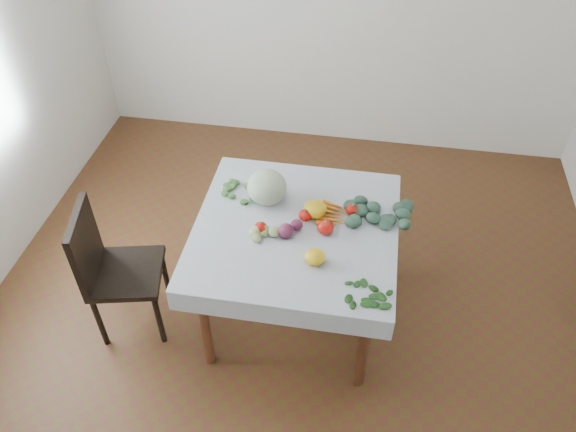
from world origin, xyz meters
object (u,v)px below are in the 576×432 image
at_px(cabbage, 267,187).
at_px(heirloom_back, 315,209).
at_px(carrot_bunch, 335,214).
at_px(table, 295,240).
at_px(chair, 109,265).

height_order(cabbage, heirloom_back, cabbage).
distance_m(cabbage, carrot_bunch, 0.42).
relative_size(table, cabbage, 4.41).
relative_size(cabbage, heirloom_back, 1.74).
distance_m(heirloom_back, carrot_bunch, 0.12).
bearing_deg(heirloom_back, cabbage, 165.47).
bearing_deg(carrot_bunch, cabbage, 170.47).
distance_m(table, carrot_bunch, 0.27).
xyz_separation_m(chair, carrot_bunch, (1.25, 0.37, 0.25)).
relative_size(table, chair, 1.11).
bearing_deg(carrot_bunch, table, -148.21).
distance_m(chair, cabbage, 1.01).
distance_m(chair, heirloom_back, 1.23).
bearing_deg(chair, carrot_bunch, 16.28).
bearing_deg(heirloom_back, chair, -162.56).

